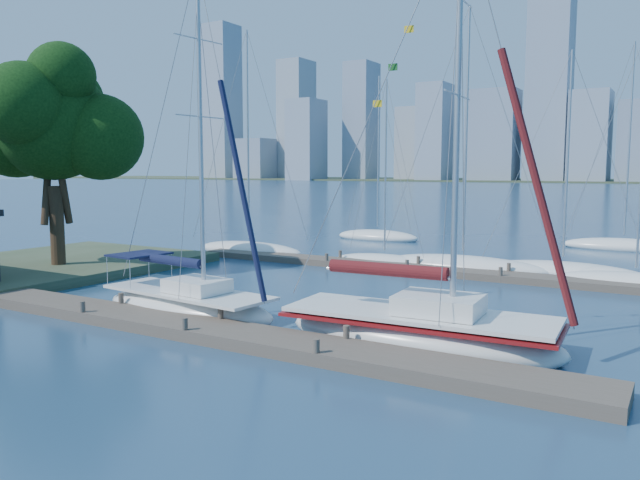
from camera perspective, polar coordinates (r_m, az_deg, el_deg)
The scene contains 13 objects.
ground at distance 21.69m, azimuth -10.59°, elevation -8.59°, with size 700.00×700.00×0.00m, color navy.
near_dock at distance 21.64m, azimuth -10.60°, elevation -8.08°, with size 26.00×2.00×0.40m, color brown.
far_dock at distance 34.28m, azimuth 10.02°, elevation -2.74°, with size 30.00×1.80×0.36m, color brown.
tree at distance 36.32m, azimuth -23.30°, elevation 10.04°, with size 8.72×7.98×12.02m.
sailboat_navy at distance 24.65m, azimuth -12.05°, elevation -4.18°, with size 8.15×3.36×13.48m.
sailboat_maroon at distance 20.19m, azimuth 9.10°, elevation -6.69°, with size 9.36×3.54×13.95m.
bg_boat_0 at distance 42.12m, azimuth -6.47°, elevation -0.84°, with size 8.55×4.52×14.97m.
bg_boat_1 at distance 37.00m, azimuth 5.92°, elevation -1.94°, with size 6.65×4.30×11.05m.
bg_boat_2 at distance 35.64m, azimuth 12.93°, elevation -2.28°, with size 9.58×2.95×14.71m.
bg_boat_3 at distance 35.35m, azimuth 21.31°, elevation -2.69°, with size 8.56×5.20×12.02m.
bg_boat_4 at distance 33.41m, azimuth 26.89°, elevation -3.46°, with size 7.70×3.10×12.59m.
bg_boat_6 at distance 50.40m, azimuth 5.28°, elevation 0.36°, with size 7.35×4.39×13.29m.
bg_boat_7 at distance 48.68m, azimuth 26.02°, elevation -0.48°, with size 8.46×5.11×14.64m.
Camera 1 is at (13.92, -15.68, 5.57)m, focal length 35.00 mm.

